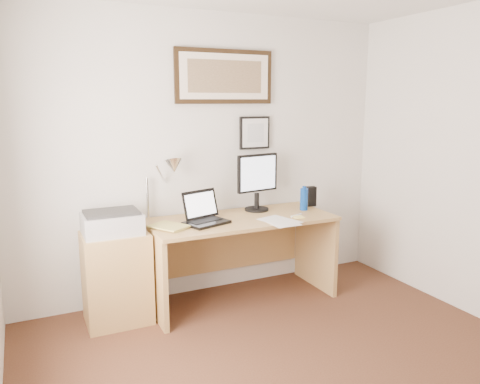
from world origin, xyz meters
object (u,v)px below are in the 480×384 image
water_bottle (304,199)px  book (160,230)px  desk (237,241)px  printer (112,223)px  laptop (204,216)px  side_cabinet (117,278)px  lcd_monitor (257,179)px

water_bottle → book: (-1.40, -0.13, -0.09)m
book → desk: bearing=14.4°
desk → printer: printer is taller
printer → laptop: bearing=-5.2°
side_cabinet → desk: desk is taller
water_bottle → lcd_monitor: size_ratio=0.39×
laptop → lcd_monitor: 0.67m
book → lcd_monitor: bearing=16.2°
book → lcd_monitor: (1.00, 0.29, 0.28)m
lcd_monitor → printer: 1.36m
water_bottle → laptop: laptop is taller
desk → printer: bearing=-178.2°
water_bottle → laptop: bearing=-178.0°
water_bottle → desk: bearing=174.2°
water_bottle → laptop: 1.00m
desk → lcd_monitor: bearing=21.6°
water_bottle → desk: size_ratio=0.13×
printer → desk: bearing=1.8°
water_bottle → printer: size_ratio=0.46×
printer → lcd_monitor: bearing=5.7°
side_cabinet → printer: (-0.01, 0.00, 0.45)m
water_bottle → book: bearing=-174.8°
book → laptop: laptop is taller
book → desk: 0.81m
side_cabinet → book: bearing=-26.1°
side_cabinet → printer: printer is taller
desk → water_bottle: bearing=-5.8°
water_bottle → lcd_monitor: lcd_monitor is taller
desk → book: bearing=-165.6°
side_cabinet → laptop: size_ratio=1.84×
book → printer: printer is taller
laptop → water_bottle: bearing=2.0°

